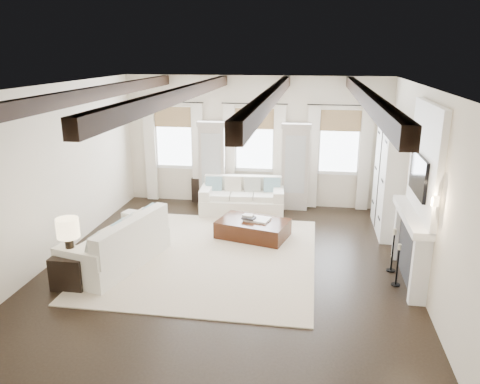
% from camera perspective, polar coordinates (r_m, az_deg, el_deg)
% --- Properties ---
extents(ground, '(7.50, 7.50, 0.00)m').
position_cam_1_polar(ground, '(8.61, -1.47, -9.09)').
color(ground, black).
rests_on(ground, ground).
extents(room_shell, '(6.54, 7.54, 3.22)m').
position_cam_1_polar(room_shell, '(8.73, 4.35, 4.41)').
color(room_shell, silver).
rests_on(room_shell, ground).
extents(area_rug, '(4.03, 4.34, 0.02)m').
position_cam_1_polar(area_rug, '(9.03, -3.96, -7.77)').
color(area_rug, beige).
rests_on(area_rug, ground).
extents(sofa_back, '(2.04, 1.04, 0.85)m').
position_cam_1_polar(sofa_back, '(11.28, 0.29, -0.82)').
color(sofa_back, white).
rests_on(sofa_back, ground).
extents(sofa_left, '(1.45, 2.33, 0.93)m').
position_cam_1_polar(sofa_left, '(8.79, -14.51, -6.37)').
color(sofa_left, white).
rests_on(sofa_left, ground).
extents(ottoman, '(1.59, 1.21, 0.37)m').
position_cam_1_polar(ottoman, '(9.82, 1.58, -4.52)').
color(ottoman, black).
rests_on(ottoman, ground).
extents(tray, '(0.58, 0.49, 0.04)m').
position_cam_1_polar(tray, '(9.78, 2.13, -3.34)').
color(tray, white).
rests_on(tray, ottoman).
extents(book_lower, '(0.30, 0.26, 0.04)m').
position_cam_1_polar(book_lower, '(9.73, 1.08, -3.18)').
color(book_lower, '#262628').
rests_on(book_lower, tray).
extents(book_upper, '(0.26, 0.22, 0.03)m').
position_cam_1_polar(book_upper, '(9.78, 1.01, -2.85)').
color(book_upper, beige).
rests_on(book_upper, book_lower).
extents(side_table_front, '(0.56, 0.56, 0.56)m').
position_cam_1_polar(side_table_front, '(8.34, -19.74, -8.92)').
color(side_table_front, black).
rests_on(side_table_front, ground).
extents(lamp_front, '(0.36, 0.36, 0.63)m').
position_cam_1_polar(lamp_front, '(8.07, -20.24, -4.39)').
color(lamp_front, black).
rests_on(lamp_front, side_table_front).
extents(side_table_back, '(0.42, 0.42, 0.63)m').
position_cam_1_polar(side_table_back, '(12.24, -4.73, 0.43)').
color(side_table_back, black).
rests_on(side_table_back, ground).
extents(lamp_back, '(0.38, 0.38, 0.65)m').
position_cam_1_polar(lamp_back, '(12.04, -4.82, 3.89)').
color(lamp_back, black).
rests_on(lamp_back, side_table_back).
extents(candlestick_near, '(0.15, 0.15, 0.74)m').
position_cam_1_polar(candlestick_near, '(8.27, 18.62, -8.82)').
color(candlestick_near, black).
rests_on(candlestick_near, ground).
extents(candlestick_far, '(0.16, 0.16, 0.80)m').
position_cam_1_polar(candlestick_far, '(8.74, 18.09, -7.17)').
color(candlestick_far, black).
rests_on(candlestick_far, ground).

